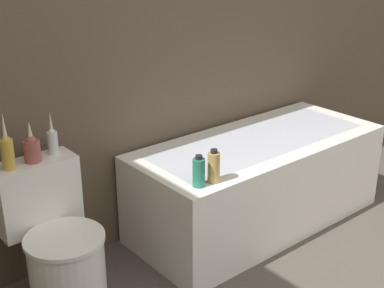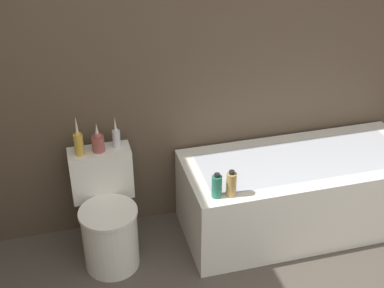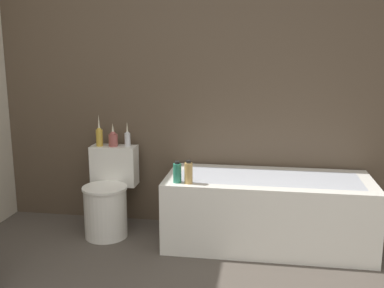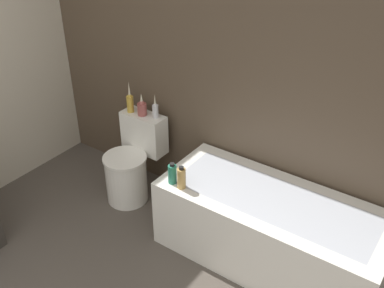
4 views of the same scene
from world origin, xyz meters
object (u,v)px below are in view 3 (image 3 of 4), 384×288
Objects in this scene: vase_gold at (99,136)px; shampoo_bottle_short at (189,173)px; toilet at (108,197)px; vase_bronze at (127,138)px; bathtub at (267,211)px; shampoo_bottle_tall at (177,173)px; vase_silver at (113,138)px.

shampoo_bottle_short is (0.85, -0.43, -0.17)m from vase_gold.
shampoo_bottle_short is at bearing -20.44° from toilet.
toilet is 3.40× the size of vase_bronze.
vase_bronze is (0.24, 0.04, -0.02)m from vase_gold.
vase_gold is at bearing 152.85° from shampoo_bottle_short.
bathtub is 5.89× the size of vase_gold.
bathtub is 1.32m from vase_bronze.
shampoo_bottle_short is (0.61, -0.48, -0.15)m from vase_bronze.
shampoo_bottle_tall is at bearing -22.15° from toilet.
vase_silver is 0.79m from shampoo_bottle_tall.
vase_silver reaches higher than shampoo_bottle_tall.
bathtub is 1.54m from vase_gold.
toilet is (-1.32, 0.02, 0.04)m from bathtub.
bathtub is at bearing -8.45° from vase_silver.
vase_gold reaches higher than vase_bronze.
vase_bronze is at bearing 60.01° from toilet.
shampoo_bottle_tall is (0.52, -0.47, -0.16)m from vase_bronze.
toilet is 4.08× the size of shampoo_bottle_short.
shampoo_bottle_short is at bearing -157.04° from bathtub.
vase_silver is 0.94× the size of vase_bronze.
shampoo_bottle_short is at bearing -31.49° from vase_silver.
vase_bronze is 0.79m from shampoo_bottle_short.
shampoo_bottle_tall is 0.09m from shampoo_bottle_short.
vase_bronze is (0.12, 0.20, 0.47)m from toilet.
vase_gold reaches higher than vase_silver.
toilet is 0.50m from vase_silver.
vase_gold is 0.24m from vase_bronze.
vase_gold is at bearing 172.71° from bathtub.
bathtub is 2.23× the size of toilet.
shampoo_bottle_short reaches higher than bathtub.
vase_bronze reaches higher than shampoo_bottle_short.
vase_bronze is at bearing 142.06° from shampoo_bottle_short.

